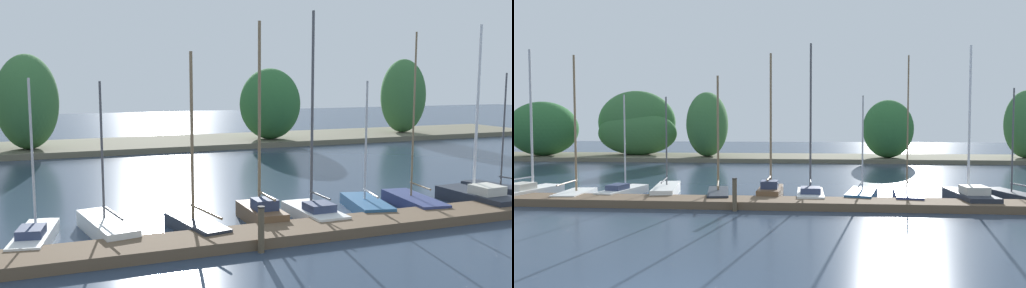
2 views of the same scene
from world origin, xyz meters
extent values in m
cube|color=brown|center=(0.00, 11.00, 0.17)|extent=(30.27, 1.80, 0.35)
cube|color=#66604C|center=(0.00, 36.62, 0.20)|extent=(73.15, 8.00, 0.40)
ellipsoid|color=#386B38|center=(-14.54, 36.62, 2.69)|extent=(8.43, 3.41, 4.58)
ellipsoid|color=#386B38|center=(-15.07, 37.90, 3.80)|extent=(8.35, 5.17, 6.81)
ellipsoid|color=#2D6633|center=(10.97, 35.07, 3.19)|extent=(4.80, 4.88, 5.59)
ellipsoid|color=#2D6633|center=(-23.87, 34.91, 3.18)|extent=(7.24, 5.16, 5.56)
ellipsoid|color=#386B38|center=(-6.78, 35.28, 3.62)|extent=(4.09, 5.52, 6.45)
cube|color=white|center=(-10.74, 12.32, 0.25)|extent=(1.95, 3.76, 0.49)
cube|color=white|center=(-10.41, 13.89, 0.22)|extent=(0.85, 1.02, 0.42)
cube|color=beige|center=(-10.83, 11.88, 0.65)|extent=(1.13, 1.24, 0.32)
cylinder|color=#B7B7BC|center=(-10.68, 12.58, 3.98)|extent=(0.11, 0.11, 6.97)
cylinder|color=#B7B7BC|center=(-10.84, 11.83, 1.05)|extent=(0.41, 1.67, 0.06)
cube|color=white|center=(-8.22, 12.12, 0.20)|extent=(1.40, 2.82, 0.40)
cube|color=white|center=(-8.32, 13.34, 0.18)|extent=(0.70, 0.73, 0.34)
cylinder|color=#7F6647|center=(-8.24, 12.32, 3.76)|extent=(0.10, 0.10, 6.71)
cylinder|color=#7F6647|center=(-8.16, 11.35, 0.94)|extent=(0.24, 2.15, 0.07)
cube|color=white|center=(-6.24, 13.20, 0.21)|extent=(1.60, 3.54, 0.42)
cube|color=white|center=(-5.96, 14.72, 0.19)|extent=(0.69, 0.94, 0.35)
cube|color=#2D3856|center=(-6.32, 12.78, 0.55)|extent=(0.92, 1.14, 0.27)
cylinder|color=#B7B7BC|center=(-6.20, 13.46, 2.82)|extent=(0.08, 0.08, 4.81)
cube|color=white|center=(-4.01, 13.39, 0.28)|extent=(1.74, 3.85, 0.56)
cube|color=white|center=(-4.31, 15.03, 0.25)|extent=(0.75, 1.02, 0.48)
cylinder|color=#4C4C51|center=(-4.06, 13.66, 2.84)|extent=(0.08, 0.08, 4.56)
cylinder|color=#4C4C51|center=(-3.89, 12.74, 0.93)|extent=(0.45, 2.07, 0.07)
cube|color=#232833|center=(-1.15, 12.65, 0.22)|extent=(1.58, 3.42, 0.45)
cube|color=#232833|center=(-1.42, 14.11, 0.20)|extent=(0.69, 0.91, 0.38)
cylinder|color=#7F6647|center=(-1.19, 12.90, 3.27)|extent=(0.11, 0.11, 5.65)
cylinder|color=#7F6647|center=(-1.02, 11.93, 0.90)|extent=(0.48, 2.17, 0.08)
cube|color=brown|center=(1.39, 13.07, 0.29)|extent=(1.15, 2.75, 0.58)
cube|color=brown|center=(1.42, 14.30, 0.26)|extent=(0.61, 0.70, 0.49)
cube|color=#2D3856|center=(1.38, 12.73, 0.77)|extent=(0.83, 0.84, 0.38)
cylinder|color=#7F6647|center=(1.40, 13.28, 3.90)|extent=(0.11, 0.11, 6.64)
cylinder|color=#7F6647|center=(1.38, 12.55, 1.11)|extent=(0.12, 1.62, 0.09)
cube|color=white|center=(3.37, 12.76, 0.22)|extent=(1.29, 3.18, 0.43)
cube|color=white|center=(3.36, 14.18, 0.20)|extent=(0.70, 0.80, 0.37)
cube|color=#2D3856|center=(3.37, 12.36, 0.57)|extent=(0.96, 0.96, 0.28)
cylinder|color=#4C4C51|center=(3.37, 12.99, 4.03)|extent=(0.10, 0.10, 7.19)
cylinder|color=#4C4C51|center=(3.37, 12.32, 1.01)|extent=(0.08, 1.49, 0.07)
cube|color=#285684|center=(5.87, 13.12, 0.23)|extent=(1.94, 3.34, 0.46)
cube|color=#285684|center=(6.20, 14.50, 0.21)|extent=(0.85, 0.92, 0.39)
cylinder|color=#B7B7BC|center=(5.93, 13.35, 2.79)|extent=(0.08, 0.08, 4.66)
cylinder|color=#B7B7BC|center=(5.76, 12.67, 0.83)|extent=(0.45, 1.53, 0.09)
cube|color=navy|center=(8.03, 12.97, 0.22)|extent=(1.64, 3.59, 0.45)
cube|color=navy|center=(8.24, 14.52, 0.20)|extent=(0.77, 0.95, 0.38)
cylinder|color=#7F6647|center=(8.06, 13.23, 3.74)|extent=(0.07, 0.07, 6.58)
cylinder|color=#7F6647|center=(7.97, 12.56, 0.98)|extent=(0.27, 1.51, 0.07)
cube|color=#232833|center=(10.76, 12.37, 0.28)|extent=(1.51, 3.61, 0.56)
cube|color=#232833|center=(10.70, 13.97, 0.25)|extent=(0.80, 0.92, 0.47)
cube|color=beige|center=(10.77, 11.92, 0.74)|extent=(1.08, 1.10, 0.36)
cylinder|color=silver|center=(10.75, 12.63, 3.96)|extent=(0.11, 0.11, 6.81)
cube|color=#232833|center=(13.14, 13.20, 0.23)|extent=(1.78, 3.82, 0.46)
cube|color=#232833|center=(12.75, 14.82, 0.21)|extent=(0.72, 1.02, 0.39)
cylinder|color=#4C4C51|center=(13.07, 13.47, 2.95)|extent=(0.08, 0.08, 4.99)
cylinder|color=#4C4C51|center=(13.27, 12.65, 0.86)|extent=(0.50, 1.84, 0.06)
cylinder|color=brown|center=(0.12, 9.91, 0.69)|extent=(0.20, 0.20, 1.38)
cylinder|color=black|center=(0.12, 9.91, 1.40)|extent=(0.22, 0.22, 0.04)
camera|label=1|loc=(-5.82, -4.86, 5.22)|focal=38.33mm
camera|label=2|loc=(3.22, -8.92, 3.79)|focal=31.41mm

